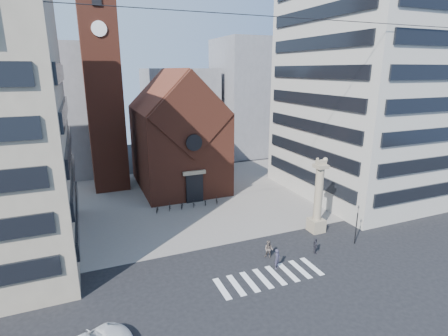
{
  "coord_description": "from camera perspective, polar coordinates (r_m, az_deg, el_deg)",
  "views": [
    {
      "loc": [
        -13.59,
        -26.63,
        17.79
      ],
      "look_at": [
        0.73,
        8.0,
        7.19
      ],
      "focal_mm": 28.0,
      "sensor_mm": 36.0,
      "label": 1
    }
  ],
  "objects": [
    {
      "name": "traffic_light",
      "position": [
        39.4,
        20.83,
        -8.48
      ],
      "size": [
        0.13,
        0.16,
        4.3
      ],
      "color": "black",
      "rests_on": "ground"
    },
    {
      "name": "pedestrian_1",
      "position": [
        35.17,
        7.32,
        -13.05
      ],
      "size": [
        1.1,
        1.1,
        1.8
      ],
      "primitive_type": "imported",
      "rotation": [
        0.0,
        0.0,
        -0.81
      ],
      "color": "#5E524B",
      "rests_on": "ground"
    },
    {
      "name": "pedestrian_2",
      "position": [
        36.87,
        14.69,
        -12.18
      ],
      "size": [
        0.68,
        1.04,
        1.64
      ],
      "primitive_type": "imported",
      "rotation": [
        0.0,
        0.0,
        1.26
      ],
      "color": "#28272F",
      "rests_on": "ground"
    },
    {
      "name": "scooter_0",
      "position": [
        46.09,
        -10.84,
        -6.6
      ],
      "size": [
        0.99,
        1.64,
        0.81
      ],
      "primitive_type": "imported",
      "rotation": [
        0.0,
        0.0,
        -0.31
      ],
      "color": "black",
      "rests_on": "piazza"
    },
    {
      "name": "lion_column",
      "position": [
        40.5,
        15.08,
        -5.51
      ],
      "size": [
        1.63,
        1.6,
        8.68
      ],
      "color": "gray",
      "rests_on": "ground"
    },
    {
      "name": "pedestrian_0",
      "position": [
        33.62,
        8.68,
        -14.45
      ],
      "size": [
        0.84,
        0.78,
        1.92
      ],
      "primitive_type": "imported",
      "rotation": [
        0.0,
        0.0,
        0.61
      ],
      "color": "#333043",
      "rests_on": "ground"
    },
    {
      "name": "scooter_1",
      "position": [
        46.39,
        -8.84,
        -6.29
      ],
      "size": [
        0.86,
        1.56,
        0.9
      ],
      "primitive_type": "imported",
      "rotation": [
        0.0,
        0.0,
        -0.31
      ],
      "color": "black",
      "rests_on": "piazza"
    },
    {
      "name": "scooter_2",
      "position": [
        46.77,
        -6.88,
        -6.08
      ],
      "size": [
        0.99,
        1.64,
        0.81
      ],
      "primitive_type": "imported",
      "rotation": [
        0.0,
        0.0,
        -0.31
      ],
      "color": "black",
      "rests_on": "piazza"
    },
    {
      "name": "bg_block_left",
      "position": [
        67.28,
        -28.11,
        8.17
      ],
      "size": [
        16.0,
        14.0,
        22.0
      ],
      "primitive_type": "cube",
      "color": "gray",
      "rests_on": "ground"
    },
    {
      "name": "scooter_3",
      "position": [
        47.18,
        -4.95,
        -5.77
      ],
      "size": [
        0.86,
        1.56,
        0.9
      ],
      "primitive_type": "imported",
      "rotation": [
        0.0,
        0.0,
        -0.31
      ],
      "color": "black",
      "rests_on": "piazza"
    },
    {
      "name": "scooter_5",
      "position": [
        48.19,
        -1.2,
        -5.24
      ],
      "size": [
        0.86,
        1.56,
        0.9
      ],
      "primitive_type": "imported",
      "rotation": [
        0.0,
        0.0,
        -0.31
      ],
      "color": "black",
      "rests_on": "piazza"
    },
    {
      "name": "campanile",
      "position": [
        54.79,
        -19.18,
        12.8
      ],
      "size": [
        5.5,
        5.5,
        31.2
      ],
      "color": "#612B1E",
      "rests_on": "ground"
    },
    {
      "name": "ground",
      "position": [
        34.79,
        4.07,
        -15.0
      ],
      "size": [
        120.0,
        120.0,
        0.0
      ],
      "primitive_type": "plane",
      "color": "black",
      "rests_on": "ground"
    },
    {
      "name": "piazza",
      "position": [
        50.82,
        -5.52,
        -4.75
      ],
      "size": [
        46.0,
        30.0,
        0.05
      ],
      "primitive_type": "cube",
      "color": "gray",
      "rests_on": "ground"
    },
    {
      "name": "scooter_4",
      "position": [
        47.68,
        -3.05,
        -5.55
      ],
      "size": [
        0.99,
        1.64,
        0.81
      ],
      "primitive_type": "imported",
      "rotation": [
        0.0,
        0.0,
        -0.31
      ],
      "color": "black",
      "rests_on": "piazza"
    },
    {
      "name": "bg_block_mid",
      "position": [
        74.78,
        -7.2,
        8.92
      ],
      "size": [
        14.0,
        12.0,
        18.0
      ],
      "primitive_type": "cube",
      "color": "gray",
      "rests_on": "ground"
    },
    {
      "name": "bg_block_right",
      "position": [
        77.53,
        5.04,
        11.45
      ],
      "size": [
        16.0,
        14.0,
        24.0
      ],
      "primitive_type": "cube",
      "color": "gray",
      "rests_on": "ground"
    },
    {
      "name": "zebra_crossing",
      "position": [
        32.78,
        7.41,
        -17.21
      ],
      "size": [
        10.2,
        3.2,
        0.01
      ],
      "primitive_type": null,
      "color": "white",
      "rests_on": "ground"
    },
    {
      "name": "church",
      "position": [
        54.32,
        -7.63,
        5.25
      ],
      "size": [
        12.0,
        16.65,
        18.0
      ],
      "color": "#612B1E",
      "rests_on": "ground"
    },
    {
      "name": "building_right",
      "position": [
        53.93,
        22.32,
        12.75
      ],
      "size": [
        18.0,
        22.0,
        32.0
      ],
      "primitive_type": "cube",
      "color": "#AAA699",
      "rests_on": "ground"
    }
  ]
}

